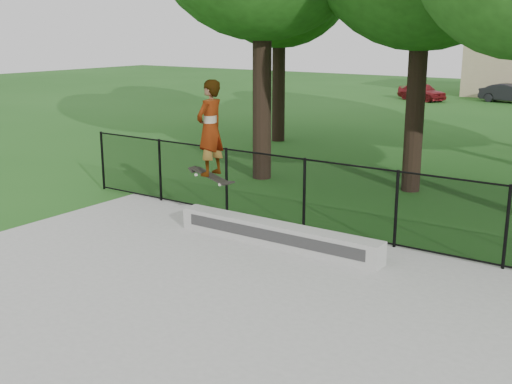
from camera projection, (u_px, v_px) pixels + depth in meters
grind_ledge at (276, 234)px, 12.24m from camera, size 4.34×0.40×0.44m
car_a at (422, 91)px, 37.60m from camera, size 3.31×2.40×1.05m
car_b at (509, 93)px, 36.51m from camera, size 3.00×1.42×1.05m
skater_airborne at (210, 129)px, 12.49m from camera, size 0.82×0.69×2.07m
chainlink_fence at (396, 209)px, 12.02m from camera, size 16.06×0.06×1.50m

